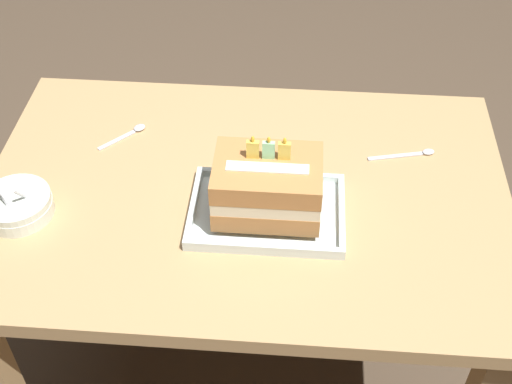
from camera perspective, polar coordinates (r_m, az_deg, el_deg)
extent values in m
plane|color=#4C3D2D|center=(1.98, -0.67, -14.34)|extent=(8.00, 8.00, 0.00)
cube|color=tan|center=(1.45, -0.88, -0.37)|extent=(1.11, 0.75, 0.04)
cube|color=tan|center=(2.00, -14.23, -0.37)|extent=(0.06, 0.06, 0.65)
cube|color=tan|center=(1.95, 14.73, -1.93)|extent=(0.06, 0.06, 0.65)
cube|color=silver|center=(1.39, 0.92, -1.82)|extent=(0.31, 0.22, 0.01)
cube|color=silver|center=(1.31, 0.63, -4.68)|extent=(0.31, 0.01, 0.02)
cube|color=silver|center=(1.45, 1.20, 1.42)|extent=(0.31, 0.01, 0.02)
cube|color=silver|center=(1.39, -5.24, -1.13)|extent=(0.01, 0.19, 0.02)
cube|color=silver|center=(1.38, 7.15, -1.80)|extent=(0.01, 0.19, 0.02)
cube|color=#B87B44|center=(1.36, 0.94, -0.59)|extent=(0.21, 0.15, 0.04)
cube|color=beige|center=(1.33, 0.96, 0.49)|extent=(0.21, 0.15, 0.03)
cube|color=#B87B44|center=(1.31, 0.98, 1.62)|extent=(0.21, 0.15, 0.04)
cube|color=silver|center=(1.28, 0.96, 2.04)|extent=(0.16, 0.03, 0.00)
cube|color=#EFC64C|center=(1.30, -0.27, 3.58)|extent=(0.02, 0.01, 0.04)
ellipsoid|color=yellow|center=(1.28, -0.27, 4.43)|extent=(0.01, 0.01, 0.01)
cube|color=#99DB9E|center=(1.29, 1.05, 3.51)|extent=(0.02, 0.01, 0.04)
ellipsoid|color=yellow|center=(1.28, 1.07, 4.36)|extent=(0.01, 0.01, 0.01)
cube|color=#EFC64C|center=(1.29, 2.38, 3.44)|extent=(0.02, 0.01, 0.04)
ellipsoid|color=yellow|center=(1.28, 2.41, 4.29)|extent=(0.01, 0.01, 0.01)
cylinder|color=silver|center=(1.46, -19.23, -1.27)|extent=(0.14, 0.14, 0.03)
cylinder|color=silver|center=(1.45, -19.37, -0.81)|extent=(0.14, 0.14, 0.03)
cylinder|color=silver|center=(1.42, -18.90, -0.27)|extent=(0.02, 0.05, 0.06)
cylinder|color=silver|center=(1.42, -20.30, -0.40)|extent=(0.05, 0.03, 0.08)
cylinder|color=silver|center=(1.43, -20.38, -0.35)|extent=(0.05, 0.04, 0.07)
ellipsoid|color=silver|center=(1.57, 14.18, 3.27)|extent=(0.03, 0.02, 0.01)
cube|color=silver|center=(1.55, 11.53, 2.95)|extent=(0.12, 0.04, 0.00)
ellipsoid|color=silver|center=(1.61, -9.70, 5.31)|extent=(0.04, 0.04, 0.01)
cube|color=silver|center=(1.59, -11.55, 4.25)|extent=(0.08, 0.08, 0.00)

